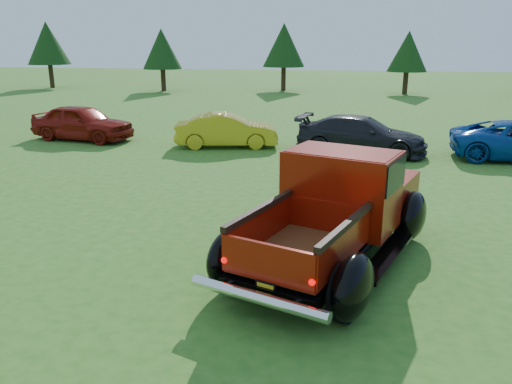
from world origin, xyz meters
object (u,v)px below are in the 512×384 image
object	(u,v)px
tree_mid_left	(284,45)
show_car_yellow	(227,130)
tree_mid_right	(408,52)
show_car_grey	(361,135)
tree_west	(162,49)
show_car_red	(82,122)
pickup_truck	(341,207)
tree_far_west	(48,43)

from	to	relation	value
tree_mid_left	show_car_yellow	xyz separation A→B (m)	(0.76, -21.76, -2.78)
tree_mid_right	show_car_grey	distance (m)	21.41
tree_mid_left	show_car_yellow	bearing A→B (deg)	-88.01
tree_mid_left	tree_west	bearing A→B (deg)	-167.47
show_car_grey	show_car_red	bearing A→B (deg)	98.05
pickup_truck	show_car_yellow	xyz separation A→B (m)	(-4.21, 8.92, -0.30)
show_car_grey	tree_mid_left	bearing A→B (deg)	25.02
show_car_red	tree_far_west	bearing A→B (deg)	44.02
tree_west	show_car_yellow	bearing A→B (deg)	-63.72
tree_far_west	show_car_red	xyz separation A→B (m)	(13.97, -20.46, -2.84)
tree_west	tree_far_west	bearing A→B (deg)	174.29
pickup_truck	show_car_red	size ratio (longest dim) A/B	1.37
tree_mid_right	pickup_truck	xyz separation A→B (m)	(-4.03, -29.68, -2.07)
tree_west	show_car_grey	xyz separation A→B (m)	(14.50, -20.00, -2.48)
tree_far_west	show_car_grey	size ratio (longest dim) A/B	1.20
tree_far_west	pickup_truck	bearing A→B (deg)	-51.08
tree_far_west	show_car_grey	distance (m)	32.40
pickup_truck	show_car_red	xyz separation A→B (m)	(-10.00, 9.22, -0.22)
tree_west	tree_mid_left	world-z (taller)	tree_mid_left
tree_west	show_car_red	world-z (taller)	tree_west
show_car_yellow	tree_west	bearing A→B (deg)	14.30
tree_west	show_car_grey	world-z (taller)	tree_west
tree_mid_right	show_car_red	xyz separation A→B (m)	(-14.03, -20.46, -2.29)
tree_mid_left	tree_mid_right	world-z (taller)	tree_mid_left
show_car_red	show_car_grey	size ratio (longest dim) A/B	0.92
tree_west	show_car_red	distance (m)	20.01
pickup_truck	show_car_yellow	size ratio (longest dim) A/B	1.49
tree_mid_right	pickup_truck	size ratio (longest dim) A/B	0.81
tree_far_west	show_car_red	distance (m)	24.93
tree_mid_left	pickup_truck	xyz separation A→B (m)	(4.97, -30.68, -2.48)
pickup_truck	show_car_grey	world-z (taller)	pickup_truck
tree_west	tree_mid_left	xyz separation A→B (m)	(9.00, 2.00, 0.27)
tree_mid_left	show_car_red	world-z (taller)	tree_mid_left
pickup_truck	tree_mid_right	bearing A→B (deg)	102.00
tree_west	show_car_yellow	world-z (taller)	tree_west
show_car_red	tree_mid_left	bearing A→B (deg)	-3.51
show_car_yellow	show_car_grey	xyz separation A→B (m)	(4.74, -0.24, 0.03)
tree_mid_right	show_car_grey	world-z (taller)	tree_mid_right
tree_far_west	pickup_truck	xyz separation A→B (m)	(23.97, -29.68, -2.62)
show_car_yellow	pickup_truck	bearing A→B (deg)	-166.70
tree_west	tree_mid_left	distance (m)	9.22
show_car_yellow	show_car_red	bearing A→B (deg)	75.03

